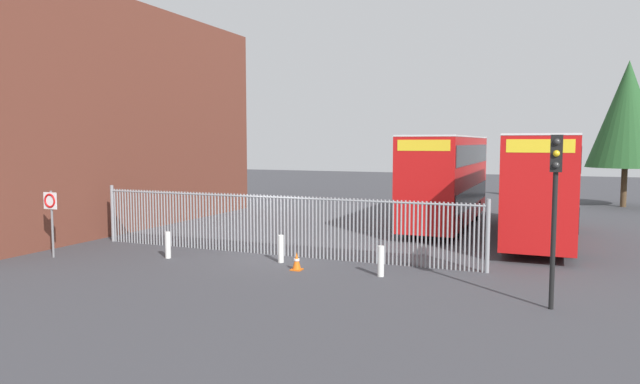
# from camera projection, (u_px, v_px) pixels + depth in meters

# --- Properties ---
(ground_plane) EXTENTS (100.00, 100.00, 0.00)m
(ground_plane) POSITION_uv_depth(u_px,v_px,m) (351.00, 226.00, 28.19)
(ground_plane) COLOR #3D3D42
(depot_building_brick) EXTENTS (8.46, 18.72, 10.58)m
(depot_building_brick) POSITION_uv_depth(u_px,v_px,m) (79.00, 119.00, 28.46)
(depot_building_brick) COLOR brown
(depot_building_brick) RESTS_ON ground
(palisade_fence) EXTENTS (15.22, 0.14, 2.35)m
(palisade_fence) POSITION_uv_depth(u_px,v_px,m) (274.00, 223.00, 20.78)
(palisade_fence) COLOR gray
(palisade_fence) RESTS_ON ground
(double_decker_bus_near_gate) EXTENTS (2.54, 10.81, 4.42)m
(double_decker_bus_near_gate) POSITION_uv_depth(u_px,v_px,m) (542.00, 183.00, 23.77)
(double_decker_bus_near_gate) COLOR red
(double_decker_bus_near_gate) RESTS_ON ground
(double_decker_bus_behind_fence_left) EXTENTS (2.54, 10.81, 4.42)m
(double_decker_bus_behind_fence_left) POSITION_uv_depth(u_px,v_px,m) (447.00, 177.00, 27.76)
(double_decker_bus_behind_fence_left) COLOR red
(double_decker_bus_behind_fence_left) RESTS_ON ground
(bollard_near_left) EXTENTS (0.20, 0.20, 0.95)m
(bollard_near_left) POSITION_uv_depth(u_px,v_px,m) (168.00, 245.00, 20.25)
(bollard_near_left) COLOR silver
(bollard_near_left) RESTS_ON ground
(bollard_center_front) EXTENTS (0.20, 0.20, 0.95)m
(bollard_center_front) POSITION_uv_depth(u_px,v_px,m) (281.00, 249.00, 19.51)
(bollard_center_front) COLOR silver
(bollard_center_front) RESTS_ON ground
(bollard_near_right) EXTENTS (0.20, 0.20, 0.95)m
(bollard_near_right) POSITION_uv_depth(u_px,v_px,m) (381.00, 261.00, 17.48)
(bollard_near_right) COLOR silver
(bollard_near_right) RESTS_ON ground
(traffic_cone_by_gate) EXTENTS (0.34, 0.34, 0.59)m
(traffic_cone_by_gate) POSITION_uv_depth(u_px,v_px,m) (297.00, 261.00, 18.35)
(traffic_cone_by_gate) COLOR orange
(traffic_cone_by_gate) RESTS_ON ground
(speed_limit_sign_post) EXTENTS (0.60, 0.14, 2.40)m
(speed_limit_sign_post) POSITION_uv_depth(u_px,v_px,m) (51.00, 208.00, 20.24)
(speed_limit_sign_post) COLOR slate
(speed_limit_sign_post) RESTS_ON ground
(traffic_light_kerbside) EXTENTS (0.28, 0.33, 4.30)m
(traffic_light_kerbside) POSITION_uv_depth(u_px,v_px,m) (555.00, 189.00, 13.82)
(traffic_light_kerbside) COLOR black
(traffic_light_kerbside) RESTS_ON ground
(tree_tall_back) EXTENTS (4.71, 4.71, 9.26)m
(tree_tall_back) POSITION_uv_depth(u_px,v_px,m) (627.00, 114.00, 35.92)
(tree_tall_back) COLOR #4C3823
(tree_tall_back) RESTS_ON ground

